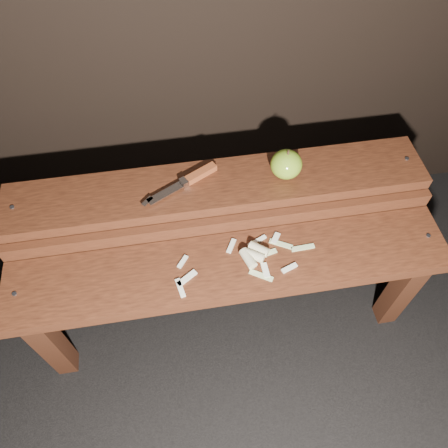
{
  "coord_description": "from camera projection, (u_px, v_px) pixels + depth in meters",
  "views": [
    {
      "loc": [
        -0.11,
        -0.62,
        1.43
      ],
      "look_at": [
        0.0,
        0.06,
        0.45
      ],
      "focal_mm": 35.0,
      "sensor_mm": 36.0,
      "label": 1
    }
  ],
  "objects": [
    {
      "name": "knife",
      "position": [
        192.0,
        178.0,
        1.22
      ],
      "size": [
        0.22,
        0.13,
        0.02
      ],
      "color": "brown",
      "rests_on": "bench_rear_tier"
    },
    {
      "name": "apple",
      "position": [
        286.0,
        164.0,
        1.21
      ],
      "size": [
        0.09,
        0.09,
        0.09
      ],
      "color": "olive",
      "rests_on": "bench_rear_tier"
    },
    {
      "name": "ground",
      "position": [
        227.0,
        311.0,
        1.54
      ],
      "size": [
        60.0,
        60.0,
        0.0
      ],
      "primitive_type": "plane",
      "color": "black"
    },
    {
      "name": "bench_rear_tier",
      "position": [
        218.0,
        202.0,
        1.29
      ],
      "size": [
        1.2,
        0.21,
        0.5
      ],
      "color": "#32170C",
      "rests_on": "ground"
    },
    {
      "name": "apple_scraps",
      "position": [
        252.0,
        256.0,
        1.17
      ],
      "size": [
        0.39,
        0.16,
        0.03
      ],
      "color": "beige",
      "rests_on": "bench_front_tier"
    },
    {
      "name": "bench_front_tier",
      "position": [
        231.0,
        279.0,
        1.21
      ],
      "size": [
        1.2,
        0.2,
        0.42
      ],
      "color": "#32170C",
      "rests_on": "ground"
    }
  ]
}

